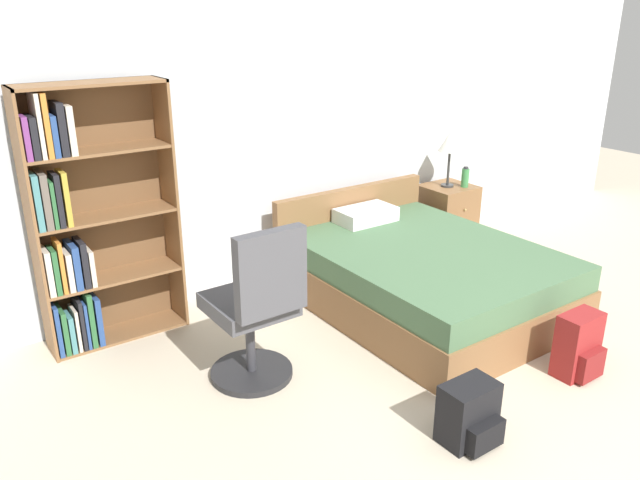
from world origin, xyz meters
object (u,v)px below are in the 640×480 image
(bookshelf, at_px, (85,224))
(bed, at_px, (420,274))
(backpack_black, at_px, (470,415))
(table_lamp, at_px, (450,143))
(nightstand, at_px, (447,216))
(office_chair, at_px, (256,310))
(water_bottle, at_px, (465,177))
(backpack_red, at_px, (579,346))

(bookshelf, xyz_separation_m, bed, (2.24, -0.88, -0.61))
(bookshelf, height_order, backpack_black, bookshelf)
(table_lamp, bearing_deg, nightstand, 8.48)
(bed, xyz_separation_m, office_chair, (-1.58, -0.22, 0.24))
(table_lamp, bearing_deg, water_bottle, -40.35)
(office_chair, bearing_deg, bed, 8.11)
(bed, bearing_deg, office_chair, -171.89)
(nightstand, bearing_deg, backpack_red, -115.03)
(bookshelf, relative_size, office_chair, 1.67)
(bed, xyz_separation_m, nightstand, (1.13, 0.82, 0.04))
(bookshelf, height_order, backpack_red, bookshelf)
(nightstand, bearing_deg, office_chair, -158.93)
(nightstand, distance_m, water_bottle, 0.42)
(nightstand, bearing_deg, bed, -144.13)
(bed, relative_size, backpack_black, 5.78)
(bed, relative_size, nightstand, 3.28)
(office_chair, distance_m, backpack_red, 2.05)
(nightstand, xyz_separation_m, water_bottle, (0.10, -0.11, 0.40))
(bed, height_order, office_chair, office_chair)
(bookshelf, bearing_deg, table_lamp, -1.18)
(nightstand, distance_m, table_lamp, 0.73)
(bed, distance_m, office_chair, 1.61)
(office_chair, bearing_deg, nightstand, 21.07)
(table_lamp, distance_m, water_bottle, 0.37)
(bed, distance_m, backpack_red, 1.32)
(bed, bearing_deg, nightstand, 35.87)
(nightstand, distance_m, backpack_black, 3.01)
(bookshelf, distance_m, bed, 2.48)
(table_lamp, xyz_separation_m, backpack_red, (-0.97, -2.13, -0.83))
(water_bottle, distance_m, backpack_red, 2.36)
(office_chair, bearing_deg, water_bottle, 18.44)
(office_chair, xyz_separation_m, nightstand, (2.71, 1.04, -0.20))
(office_chair, bearing_deg, backpack_red, -32.46)
(backpack_red, bearing_deg, bookshelf, 137.21)
(bed, xyz_separation_m, water_bottle, (1.23, 0.71, 0.44))
(backpack_red, bearing_deg, water_bottle, 61.66)
(table_lamp, bearing_deg, bookshelf, 178.82)
(table_lamp, height_order, backpack_black, table_lamp)
(office_chair, distance_m, backpack_black, 1.36)
(bed, bearing_deg, backpack_red, -84.05)
(office_chair, relative_size, water_bottle, 5.44)
(water_bottle, xyz_separation_m, backpack_black, (-2.15, -2.08, -0.54))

